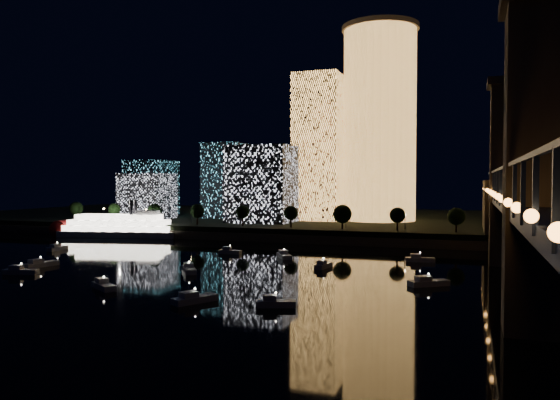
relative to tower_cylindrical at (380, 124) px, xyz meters
The scene contains 11 objects.
ground 146.23m from the tower_cylindrical, 96.52° to the right, with size 520.00×520.00×0.00m, color black.
far_bank 53.66m from the tower_cylindrical, 124.35° to the left, with size 420.00×160.00×5.00m, color black.
seawall 74.04m from the tower_cylindrical, 105.87° to the right, with size 420.00×6.00×3.00m, color #6B5E4C.
tower_cylindrical is the anchor object (origin of this frame).
tower_rectangular 29.12m from the tower_cylindrical, 166.98° to the right, with size 20.65×20.65×65.69m, color #FFAE51.
midrise_blocks 84.25m from the tower_cylindrical, 168.96° to the right, with size 91.99×47.12×36.00m.
truss_bridge 145.79m from the tower_cylindrical, 69.70° to the right, with size 13.00×266.00×50.00m.
riverboat 123.10m from the tower_cylindrical, 148.66° to the right, with size 53.09×20.97×15.69m.
motorboats 134.59m from the tower_cylindrical, 100.29° to the right, with size 124.83×73.32×2.78m.
esplanade_trees 74.18m from the tower_cylindrical, 129.63° to the right, with size 166.00×6.91×8.95m.
street_lamps 76.65m from the tower_cylindrical, 139.05° to the right, with size 132.70×0.70×5.65m.
Camera 1 is at (54.86, -108.89, 22.68)m, focal length 35.00 mm.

